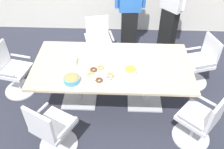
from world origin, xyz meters
The scene contains 14 objects.
ground_plane centered at (0.00, 0.00, -0.01)m, with size 10.00×10.00×0.01m, color #2D303D.
conference_table centered at (0.00, 0.00, 0.63)m, with size 2.40×1.20×0.75m.
office_chair_0 centered at (-0.30, 1.09, 0.41)m, with size 0.66×0.66×0.91m.
office_chair_1 centered at (-1.69, 0.16, 0.41)m, with size 0.64×0.64×0.91m.
office_chair_2 centered at (-0.75, -0.99, 0.41)m, with size 0.73×0.73×0.91m.
office_chair_3 centered at (1.23, -0.76, 0.41)m, with size 0.76×0.76×0.91m.
office_chair_4 centered at (1.51, 0.51, 0.41)m, with size 0.67×0.67×0.91m.
person_standing_0 centered at (0.29, 1.66, 0.91)m, with size 0.61×0.26×1.75m.
person_standing_1 centered at (1.11, 1.62, 0.99)m, with size 0.48×0.50×1.88m.
snack_bowl_cookies centered at (-0.54, -0.40, 0.80)m, with size 0.23×0.23×0.11m.
snack_bowl_chips_yellow centered at (0.27, -0.18, 0.80)m, with size 0.19×0.19×0.10m.
donut_platter centered at (-0.15, -0.25, 0.77)m, with size 0.38×0.39×0.04m.
plate_stack centered at (-0.03, 0.07, 0.77)m, with size 0.21×0.21×0.03m.
napkin_pile centered at (-0.61, 0.01, 0.79)m, with size 0.15×0.15×0.08m, color white.
Camera 1 is at (0.12, -2.86, 3.02)m, focal length 38.54 mm.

